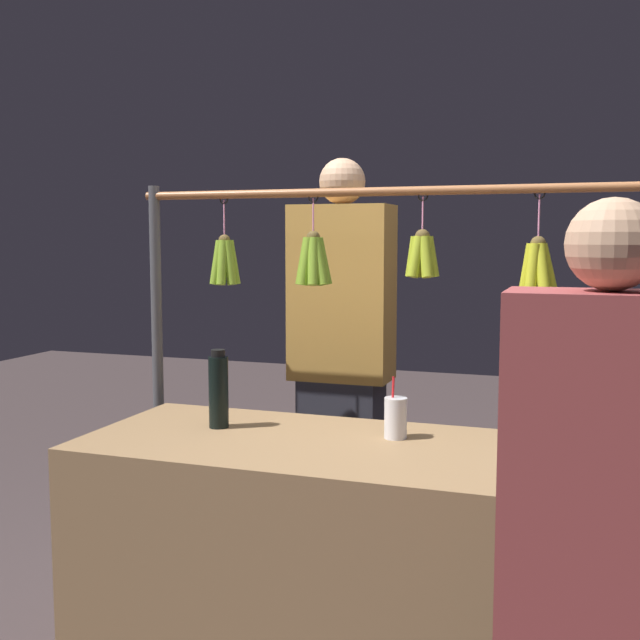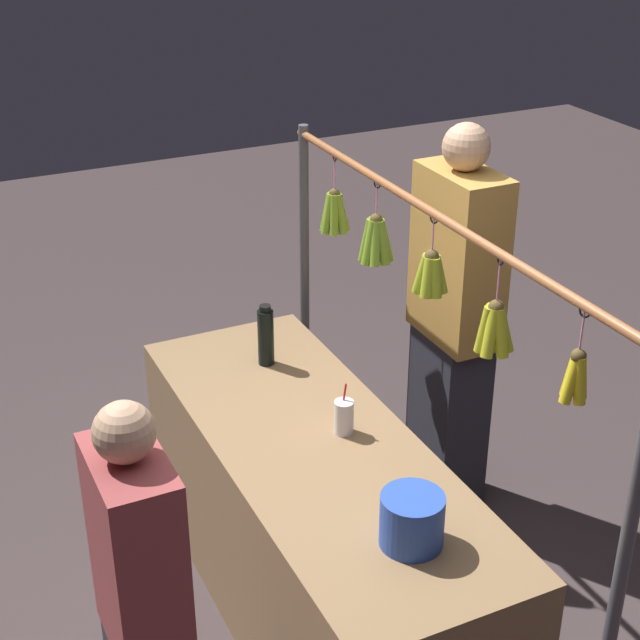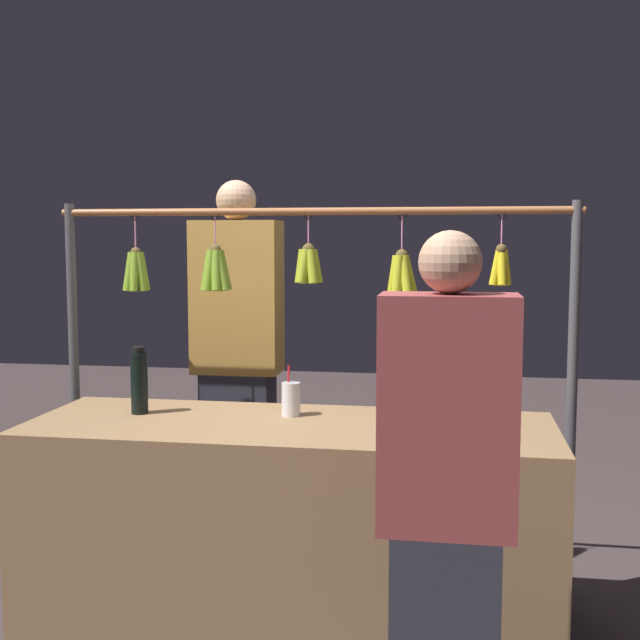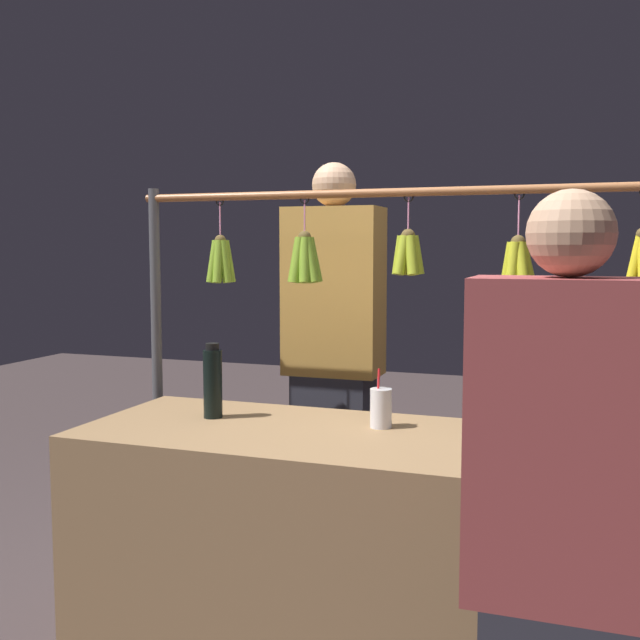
% 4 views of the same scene
% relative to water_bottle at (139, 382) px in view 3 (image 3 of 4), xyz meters
% --- Properties ---
extents(ground_plane, '(12.00, 12.00, 0.00)m').
position_rel_water_bottle_xyz_m(ground_plane, '(-0.62, 0.07, -0.94)').
color(ground_plane, '#423536').
extents(market_counter, '(2.00, 0.71, 0.81)m').
position_rel_water_bottle_xyz_m(market_counter, '(-0.62, 0.07, -0.53)').
color(market_counter, olive).
rests_on(market_counter, ground).
extents(display_rack, '(2.25, 0.14, 1.66)m').
position_rel_water_bottle_xyz_m(display_rack, '(-0.58, -0.39, 0.26)').
color(display_rack, '#4C4C51').
rests_on(display_rack, ground).
extents(water_bottle, '(0.07, 0.07, 0.27)m').
position_rel_water_bottle_xyz_m(water_bottle, '(0.00, 0.00, 0.00)').
color(water_bottle, black).
rests_on(water_bottle, market_counter).
extents(blue_bucket, '(0.20, 0.20, 0.18)m').
position_rel_water_bottle_xyz_m(blue_bucket, '(-1.26, 0.04, -0.04)').
color(blue_bucket, blue).
rests_on(blue_bucket, market_counter).
extents(drink_cup, '(0.07, 0.07, 0.20)m').
position_rel_water_bottle_xyz_m(drink_cup, '(-0.61, -0.06, -0.06)').
color(drink_cup, silver).
rests_on(drink_cup, market_counter).
extents(vendor_person, '(0.42, 0.23, 1.79)m').
position_rel_water_bottle_xyz_m(vendor_person, '(-0.19, -0.80, -0.05)').
color(vendor_person, '#2D2D38').
rests_on(vendor_person, ground).
extents(customer_person, '(0.36, 0.20, 1.53)m').
position_rel_water_bottle_xyz_m(customer_person, '(-1.22, 0.89, -0.18)').
color(customer_person, '#2D2D38').
rests_on(customer_person, ground).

